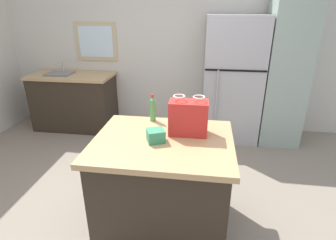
% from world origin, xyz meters
% --- Properties ---
extents(ground, '(6.58, 6.58, 0.00)m').
position_xyz_m(ground, '(0.00, 0.00, 0.00)').
color(ground, gray).
extents(back_wall, '(5.48, 0.13, 2.52)m').
position_xyz_m(back_wall, '(-0.02, 2.26, 1.26)').
color(back_wall, silver).
rests_on(back_wall, ground).
extents(kitchen_island, '(1.15, 0.94, 0.89)m').
position_xyz_m(kitchen_island, '(0.23, -0.14, 0.45)').
color(kitchen_island, '#33281E').
rests_on(kitchen_island, ground).
extents(refrigerator, '(0.82, 0.69, 1.80)m').
position_xyz_m(refrigerator, '(0.94, 1.86, 0.90)').
color(refrigerator, '#B7B7BC').
rests_on(refrigerator, ground).
extents(tall_cabinet, '(0.56, 0.61, 2.28)m').
position_xyz_m(tall_cabinet, '(1.65, 1.86, 1.14)').
color(tall_cabinet, '#9EB2A8').
rests_on(tall_cabinet, ground).
extents(sink_counter, '(1.30, 0.66, 1.09)m').
position_xyz_m(sink_counter, '(-1.57, 1.88, 0.46)').
color(sink_counter, '#33281E').
rests_on(sink_counter, ground).
extents(shopping_bag, '(0.32, 0.18, 0.34)m').
position_xyz_m(shopping_bag, '(0.43, -0.00, 1.04)').
color(shopping_bag, red).
rests_on(shopping_bag, kitchen_island).
extents(small_box, '(0.17, 0.17, 0.10)m').
position_xyz_m(small_box, '(0.18, -0.18, 0.94)').
color(small_box, '#388E66').
rests_on(small_box, kitchen_island).
extents(bottle, '(0.06, 0.06, 0.26)m').
position_xyz_m(bottle, '(0.07, 0.24, 1.01)').
color(bottle, '#4C9956').
rests_on(bottle, kitchen_island).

